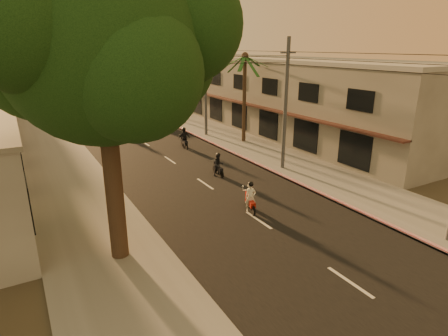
% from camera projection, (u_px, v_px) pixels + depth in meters
% --- Properties ---
extents(ground, '(160.00, 160.00, 0.00)m').
position_uv_depth(ground, '(283.00, 237.00, 17.30)').
color(ground, '#383023').
rests_on(ground, ground).
extents(road, '(10.00, 140.00, 0.02)m').
position_uv_depth(road, '(145.00, 143.00, 33.82)').
color(road, black).
rests_on(road, ground).
extents(sidewalk_right, '(5.00, 140.00, 0.12)m').
position_uv_depth(sidewalk_right, '(218.00, 134.00, 37.32)').
color(sidewalk_right, slate).
rests_on(sidewalk_right, ground).
extents(sidewalk_left, '(5.00, 140.00, 0.12)m').
position_uv_depth(sidewalk_left, '(56.00, 154.00, 30.28)').
color(sidewalk_left, slate).
rests_on(sidewalk_left, ground).
extents(curb_stripe, '(0.20, 60.00, 0.20)m').
position_uv_depth(curb_stripe, '(221.00, 148.00, 32.05)').
color(curb_stripe, '#AC1221').
rests_on(curb_stripe, ground).
extents(shophouse_row, '(8.80, 34.20, 7.30)m').
position_uv_depth(shophouse_row, '(283.00, 95.00, 37.58)').
color(shophouse_row, gray).
rests_on(shophouse_row, ground).
extents(distant_tower, '(12.10, 12.10, 28.00)m').
position_uv_depth(distant_tower, '(162.00, 13.00, 66.69)').
color(distant_tower, '#B7B5B2').
rests_on(distant_tower, ground).
extents(broadleaf_tree, '(9.60, 8.70, 12.10)m').
position_uv_depth(broadleaf_tree, '(110.00, 44.00, 13.32)').
color(broadleaf_tree, black).
rests_on(broadleaf_tree, ground).
extents(palm_tree, '(5.00, 5.00, 8.20)m').
position_uv_depth(palm_tree, '(245.00, 61.00, 32.04)').
color(palm_tree, black).
rests_on(palm_tree, ground).
extents(utility_poles, '(1.20, 48.26, 9.00)m').
position_uv_depth(utility_poles, '(205.00, 67.00, 34.69)').
color(utility_poles, '#38383A').
rests_on(utility_poles, ground).
extents(filler_right, '(8.00, 14.00, 6.00)m').
position_uv_depth(filler_right, '(179.00, 81.00, 60.10)').
color(filler_right, '#A5A095').
rests_on(filler_right, ground).
extents(scooter_red, '(0.87, 1.68, 1.70)m').
position_uv_depth(scooter_red, '(250.00, 198.00, 19.78)').
color(scooter_red, black).
rests_on(scooter_red, ground).
extents(scooter_mid_a, '(0.82, 1.64, 1.60)m').
position_uv_depth(scooter_mid_a, '(218.00, 165.00, 25.27)').
color(scooter_mid_a, black).
rests_on(scooter_mid_a, ground).
extents(scooter_mid_b, '(1.09, 1.83, 1.80)m').
position_uv_depth(scooter_mid_b, '(184.00, 139.00, 32.11)').
color(scooter_mid_b, black).
rests_on(scooter_mid_b, ground).
extents(scooter_far_a, '(0.99, 1.86, 1.83)m').
position_uv_depth(scooter_far_a, '(117.00, 125.00, 37.40)').
color(scooter_far_a, black).
rests_on(scooter_far_a, ground).
extents(scooter_far_b, '(1.20, 1.58, 1.56)m').
position_uv_depth(scooter_far_b, '(156.00, 117.00, 42.04)').
color(scooter_far_b, black).
rests_on(scooter_far_b, ground).
extents(parked_car, '(2.70, 4.57, 1.36)m').
position_uv_depth(parked_car, '(157.00, 120.00, 41.02)').
color(parked_car, '#97999E').
rests_on(parked_car, ground).
extents(scooter_far_c, '(1.04, 1.96, 1.93)m').
position_uv_depth(scooter_far_c, '(123.00, 110.00, 46.28)').
color(scooter_far_c, black).
rests_on(scooter_far_c, ground).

